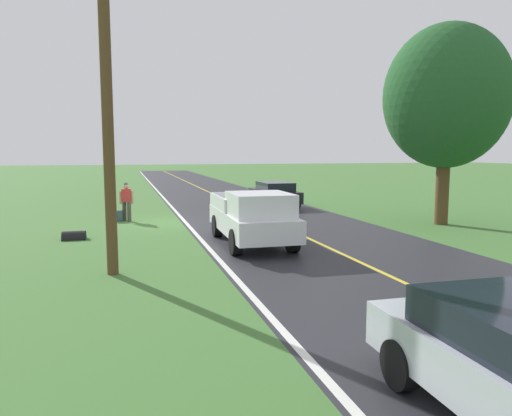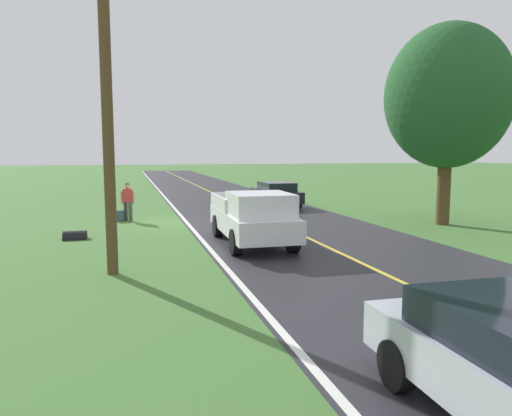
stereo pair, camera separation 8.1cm
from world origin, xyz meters
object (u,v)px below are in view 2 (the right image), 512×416
object	(u,v)px
suitcase_carried	(118,216)
tree_far_side_near	(448,97)
utility_pole_roadside	(108,121)
sedan_near_oncoming	(276,193)
pickup_truck_passing	(254,216)
hitchhiker_walking	(128,199)

from	to	relation	value
suitcase_carried	tree_far_side_near	size ratio (longest dim) A/B	0.06
utility_pole_roadside	tree_far_side_near	bearing A→B (deg)	-159.49
suitcase_carried	sedan_near_oncoming	bearing A→B (deg)	117.15
suitcase_carried	utility_pole_roadside	size ratio (longest dim) A/B	0.06
pickup_truck_passing	tree_far_side_near	world-z (taller)	tree_far_side_near
pickup_truck_passing	hitchhiker_walking	bearing A→B (deg)	-59.88
utility_pole_roadside	sedan_near_oncoming	bearing A→B (deg)	-122.79
hitchhiker_walking	utility_pole_roadside	size ratio (longest dim) A/B	0.23
suitcase_carried	pickup_truck_passing	world-z (taller)	pickup_truck_passing
suitcase_carried	pickup_truck_passing	xyz separation A→B (m)	(-4.45, 6.89, 0.72)
pickup_truck_passing	sedan_near_oncoming	size ratio (longest dim) A/B	1.23
pickup_truck_passing	sedan_near_oncoming	distance (m)	11.35
hitchhiker_walking	utility_pole_roadside	world-z (taller)	utility_pole_roadside
hitchhiker_walking	tree_far_side_near	size ratio (longest dim) A/B	0.21
pickup_truck_passing	utility_pole_roadside	bearing A→B (deg)	31.56
suitcase_carried	tree_far_side_near	distance (m)	15.12
suitcase_carried	pickup_truck_passing	size ratio (longest dim) A/B	0.09
tree_far_side_near	utility_pole_roadside	world-z (taller)	tree_far_side_near
hitchhiker_walking	pickup_truck_passing	world-z (taller)	pickup_truck_passing
tree_far_side_near	sedan_near_oncoming	xyz separation A→B (m)	(4.89, -8.27, -4.63)
suitcase_carried	sedan_near_oncoming	distance (m)	9.34
tree_far_side_near	utility_pole_roadside	distance (m)	14.46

